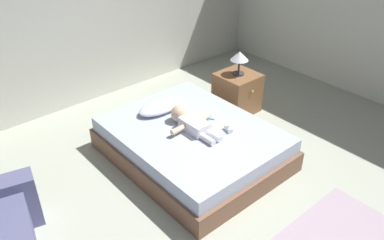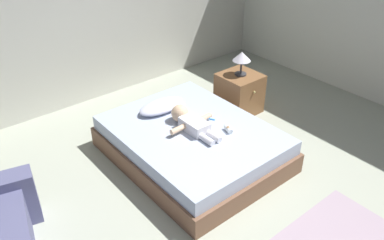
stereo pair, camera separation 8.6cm
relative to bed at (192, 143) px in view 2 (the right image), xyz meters
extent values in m
plane|color=#A9AF9C|center=(-0.26, -1.06, -0.18)|extent=(8.00, 8.00, 0.00)
cube|color=silver|center=(-0.26, 1.94, 1.07)|extent=(8.00, 0.12, 2.51)
cube|color=brown|center=(0.00, 0.00, -0.07)|extent=(1.42, 1.81, 0.22)
cube|color=#B0BDD6|center=(0.00, 0.00, 0.11)|extent=(1.36, 1.74, 0.16)
ellipsoid|color=silver|center=(-0.02, 0.50, 0.24)|extent=(0.56, 0.28, 0.10)
cube|color=white|center=(0.00, -0.05, 0.25)|extent=(0.18, 0.31, 0.12)
sphere|color=beige|center=(0.00, 0.19, 0.28)|extent=(0.19, 0.19, 0.19)
cylinder|color=beige|center=(-0.18, 0.00, 0.25)|extent=(0.18, 0.06, 0.06)
cylinder|color=beige|center=(0.17, 0.00, 0.25)|extent=(0.18, 0.07, 0.06)
cylinder|color=white|center=(-0.05, -0.28, 0.22)|extent=(0.06, 0.18, 0.06)
cylinder|color=white|center=(0.04, -0.28, 0.22)|extent=(0.06, 0.18, 0.06)
cube|color=#3C93F0|center=(0.25, 0.03, 0.20)|extent=(0.08, 0.14, 0.01)
cube|color=white|center=(0.22, 0.09, 0.21)|extent=(0.02, 0.03, 0.01)
cube|color=brown|center=(1.10, 0.40, 0.07)|extent=(0.47, 0.47, 0.51)
sphere|color=tan|center=(1.10, 0.15, 0.18)|extent=(0.03, 0.03, 0.03)
cylinder|color=#333338|center=(1.10, 0.40, 0.33)|extent=(0.14, 0.14, 0.02)
cylinder|color=#333338|center=(1.10, 0.40, 0.43)|extent=(0.02, 0.02, 0.17)
cone|color=silver|center=(1.10, 0.40, 0.57)|extent=(0.22, 0.22, 0.11)
cylinder|color=white|center=(0.24, -0.28, 0.22)|extent=(0.08, 0.12, 0.05)
cone|color=#E8AF78|center=(0.24, -0.28, 0.25)|extent=(0.04, 0.04, 0.02)
camera|label=1|loc=(-2.23, -2.57, 2.39)|focal=36.78mm
camera|label=2|loc=(-2.16, -2.63, 2.39)|focal=36.78mm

